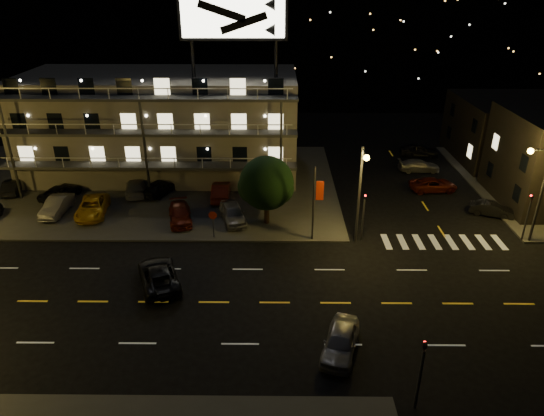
{
  "coord_description": "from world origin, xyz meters",
  "views": [
    {
      "loc": [
        2.07,
        -26.03,
        19.3
      ],
      "look_at": [
        1.75,
        8.0,
        3.08
      ],
      "focal_mm": 32.0,
      "sensor_mm": 36.0,
      "label": 1
    }
  ],
  "objects_px": {
    "lot_car_2": "(92,207)",
    "side_car_0": "(492,209)",
    "road_car_east": "(341,341)",
    "road_car_west": "(159,275)",
    "lot_car_7": "(136,187)",
    "tree": "(266,185)",
    "lot_car_4": "(233,213)"
  },
  "relations": [
    {
      "from": "tree",
      "to": "road_car_west",
      "type": "height_order",
      "value": "tree"
    },
    {
      "from": "lot_car_2",
      "to": "lot_car_4",
      "type": "distance_m",
      "value": 12.65
    },
    {
      "from": "lot_car_4",
      "to": "lot_car_2",
      "type": "bearing_deg",
      "value": 158.84
    },
    {
      "from": "lot_car_2",
      "to": "lot_car_7",
      "type": "distance_m",
      "value": 5.38
    },
    {
      "from": "lot_car_7",
      "to": "road_car_east",
      "type": "bearing_deg",
      "value": 114.91
    },
    {
      "from": "tree",
      "to": "side_car_0",
      "type": "distance_m",
      "value": 20.44
    },
    {
      "from": "lot_car_2",
      "to": "side_car_0",
      "type": "relative_size",
      "value": 1.37
    },
    {
      "from": "lot_car_4",
      "to": "lot_car_7",
      "type": "relative_size",
      "value": 0.93
    },
    {
      "from": "lot_car_7",
      "to": "road_car_west",
      "type": "xyz_separation_m",
      "value": [
        5.6,
        -15.31,
        -0.12
      ]
    },
    {
      "from": "lot_car_2",
      "to": "road_car_west",
      "type": "height_order",
      "value": "lot_car_2"
    },
    {
      "from": "side_car_0",
      "to": "road_car_west",
      "type": "distance_m",
      "value": 29.51
    },
    {
      "from": "road_car_east",
      "to": "road_car_west",
      "type": "height_order",
      "value": "road_car_east"
    },
    {
      "from": "lot_car_4",
      "to": "road_car_west",
      "type": "bearing_deg",
      "value": -130.45
    },
    {
      "from": "side_car_0",
      "to": "road_car_west",
      "type": "xyz_separation_m",
      "value": [
        -27.37,
        -11.04,
        0.12
      ]
    },
    {
      "from": "lot_car_4",
      "to": "road_car_west",
      "type": "xyz_separation_m",
      "value": [
        -4.34,
        -9.44,
        -0.18
      ]
    },
    {
      "from": "lot_car_4",
      "to": "lot_car_7",
      "type": "xyz_separation_m",
      "value": [
        -9.94,
        5.87,
        -0.07
      ]
    },
    {
      "from": "tree",
      "to": "road_car_east",
      "type": "height_order",
      "value": "tree"
    },
    {
      "from": "tree",
      "to": "lot_car_7",
      "type": "relative_size",
      "value": 1.23
    },
    {
      "from": "road_car_east",
      "to": "lot_car_2",
      "type": "bearing_deg",
      "value": 155.91
    },
    {
      "from": "tree",
      "to": "side_car_0",
      "type": "height_order",
      "value": "tree"
    },
    {
      "from": "lot_car_4",
      "to": "road_car_west",
      "type": "distance_m",
      "value": 10.39
    },
    {
      "from": "tree",
      "to": "lot_car_7",
      "type": "distance_m",
      "value": 14.52
    },
    {
      "from": "road_car_east",
      "to": "side_car_0",
      "type": "bearing_deg",
      "value": 65.18
    },
    {
      "from": "lot_car_4",
      "to": "lot_car_7",
      "type": "bearing_deg",
      "value": 133.65
    },
    {
      "from": "lot_car_7",
      "to": "lot_car_4",
      "type": "bearing_deg",
      "value": 135.95
    },
    {
      "from": "tree",
      "to": "road_car_east",
      "type": "distance_m",
      "value": 16.68
    },
    {
      "from": "tree",
      "to": "road_car_west",
      "type": "bearing_deg",
      "value": -128.33
    },
    {
      "from": "side_car_0",
      "to": "road_car_east",
      "type": "xyz_separation_m",
      "value": [
        -15.6,
        -17.65,
        0.13
      ]
    },
    {
      "from": "tree",
      "to": "road_car_west",
      "type": "distance_m",
      "value": 12.05
    },
    {
      "from": "lot_car_2",
      "to": "road_car_east",
      "type": "xyz_separation_m",
      "value": [
        20.02,
        -17.24,
        -0.12
      ]
    },
    {
      "from": "road_car_east",
      "to": "road_car_west",
      "type": "xyz_separation_m",
      "value": [
        -11.77,
        6.61,
        -0.01
      ]
    },
    {
      "from": "lot_car_2",
      "to": "side_car_0",
      "type": "height_order",
      "value": "lot_car_2"
    }
  ]
}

